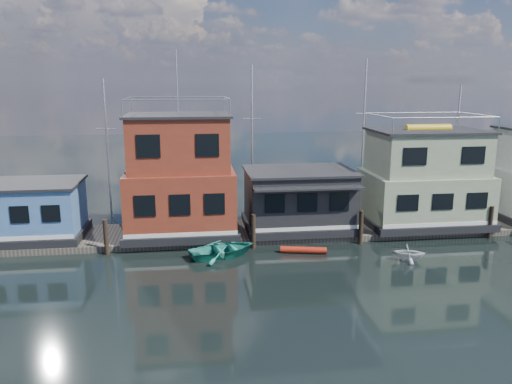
{
  "coord_description": "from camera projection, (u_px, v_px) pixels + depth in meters",
  "views": [
    {
      "loc": [
        -7.74,
        -20.55,
        10.38
      ],
      "look_at": [
        -3.47,
        12.0,
        3.0
      ],
      "focal_mm": 35.0,
      "sensor_mm": 36.0,
      "label": 1
    }
  ],
  "objects": [
    {
      "name": "ground",
      "position": [
        364.0,
        309.0,
        23.14
      ],
      "size": [
        160.0,
        160.0,
        0.0
      ],
      "primitive_type": "plane",
      "color": "black",
      "rests_on": "ground"
    },
    {
      "name": "dock",
      "position": [
        305.0,
        230.0,
        34.71
      ],
      "size": [
        48.0,
        5.0,
        0.4
      ],
      "primitive_type": "cube",
      "color": "#595147",
      "rests_on": "ground"
    },
    {
      "name": "houseboat_blue",
      "position": [
        32.0,
        211.0,
        31.98
      ],
      "size": [
        6.4,
        4.9,
        3.66
      ],
      "color": "black",
      "rests_on": "dock"
    },
    {
      "name": "houseboat_red",
      "position": [
        180.0,
        178.0,
        32.77
      ],
      "size": [
        7.4,
        5.9,
        11.86
      ],
      "color": "black",
      "rests_on": "dock"
    },
    {
      "name": "houseboat_dark",
      "position": [
        299.0,
        199.0,
        34.14
      ],
      "size": [
        7.4,
        6.1,
        4.06
      ],
      "color": "black",
      "rests_on": "dock"
    },
    {
      "name": "houseboat_green",
      "position": [
        424.0,
        180.0,
        35.05
      ],
      "size": [
        8.4,
        5.9,
        7.03
      ],
      "color": "black",
      "rests_on": "dock"
    },
    {
      "name": "pilings",
      "position": [
        310.0,
        229.0,
        31.76
      ],
      "size": [
        42.28,
        0.28,
        2.2
      ],
      "color": "#2D2116",
      "rests_on": "ground"
    },
    {
      "name": "background_masts",
      "position": [
        348.0,
        142.0,
        39.94
      ],
      "size": [
        36.4,
        0.16,
        12.0
      ],
      "color": "silver",
      "rests_on": "ground"
    },
    {
      "name": "red_kayak",
      "position": [
        303.0,
        250.0,
        30.55
      ],
      "size": [
        2.85,
        1.03,
        0.41
      ],
      "primitive_type": "cylinder",
      "rotation": [
        0.0,
        1.57,
        -0.22
      ],
      "color": "#A92312",
      "rests_on": "ground"
    },
    {
      "name": "dinghy_white",
      "position": [
        408.0,
        252.0,
        29.31
      ],
      "size": [
        2.3,
        2.13,
        1.0
      ],
      "primitive_type": "imported",
      "rotation": [
        0.0,
        0.0,
        1.26
      ],
      "color": "silver",
      "rests_on": "ground"
    },
    {
      "name": "dinghy_teal",
      "position": [
        223.0,
        249.0,
        30.02
      ],
      "size": [
        4.8,
        4.07,
        0.85
      ],
      "primitive_type": "imported",
      "rotation": [
        0.0,
        0.0,
        1.89
      ],
      "color": "teal",
      "rests_on": "ground"
    }
  ]
}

